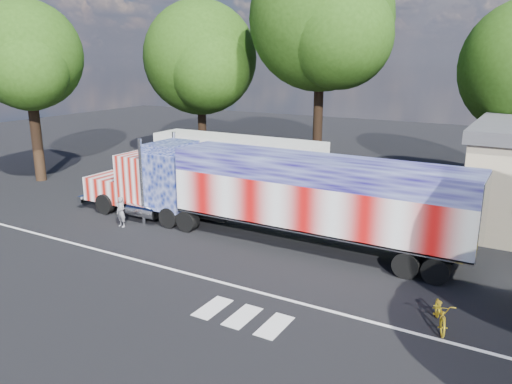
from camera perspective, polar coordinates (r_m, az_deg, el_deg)
The scene contains 9 objects.
ground at distance 22.64m, azimuth -3.83°, elevation -6.38°, with size 100.00×100.00×0.00m, color black.
lane_markings at distance 18.91m, azimuth -5.92°, elevation -10.94°, with size 30.00×2.67×0.01m.
semi_truck at distance 23.12m, azimuth 1.05°, elevation 0.06°, with size 20.73×3.27×4.42m.
coach_bus at distance 32.03m, azimuth -2.19°, elevation 3.38°, with size 11.65×2.71×3.39m.
woman at distance 25.97m, azimuth -15.17°, elevation -2.22°, with size 0.57×0.37×1.55m, color slate.
bicycle at distance 17.24m, azimuth 20.37°, elevation -12.80°, with size 0.65×1.88×0.99m, color gold.
tree_w_a at distance 36.81m, azimuth -24.64°, elevation 13.92°, with size 7.46×7.10×11.96m.
tree_n_mid at distance 37.50m, azimuth 7.67°, elevation 18.96°, with size 10.73×10.22×16.03m.
tree_nw_a at distance 42.65m, azimuth -6.26°, elevation 14.93°, with size 9.76×9.30×12.87m.
Camera 1 is at (11.83, -17.42, 8.31)m, focal length 35.00 mm.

